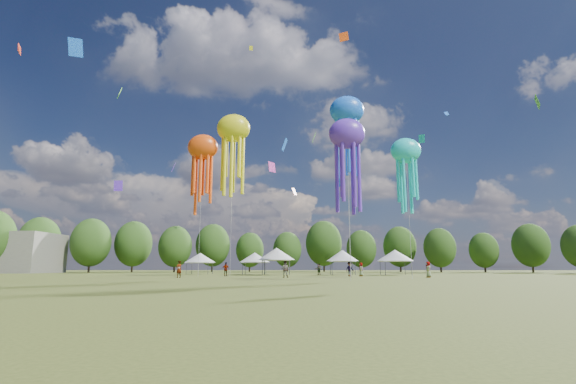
{
  "coord_description": "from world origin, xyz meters",
  "views": [
    {
      "loc": [
        -1.66,
        -11.41,
        1.2
      ],
      "look_at": [
        -2.37,
        15.0,
        6.0
      ],
      "focal_mm": 25.8,
      "sensor_mm": 36.0,
      "label": 1
    }
  ],
  "objects": [
    {
      "name": "ground",
      "position": [
        0.0,
        0.0,
        0.0
      ],
      "size": [
        300.0,
        300.0,
        0.0
      ],
      "primitive_type": "plane",
      "color": "#384416",
      "rests_on": "ground"
    },
    {
      "name": "spectator_near",
      "position": [
        -3.3,
        36.83,
        0.95
      ],
      "size": [
        1.04,
        0.88,
        1.9
      ],
      "primitive_type": "imported",
      "rotation": [
        0.0,
        0.0,
        2.96
      ],
      "color": "gray",
      "rests_on": "ground"
    },
    {
      "name": "spectators_far",
      "position": [
        3.29,
        45.62,
        0.9
      ],
      "size": [
        35.09,
        20.29,
        1.92
      ],
      "color": "gray",
      "rests_on": "ground"
    },
    {
      "name": "festival_tents",
      "position": [
        -2.35,
        55.21,
        2.93
      ],
      "size": [
        36.72,
        10.6,
        4.17
      ],
      "color": "#47474C",
      "rests_on": "ground"
    },
    {
      "name": "show_kites",
      "position": [
        -3.1,
        39.46,
        16.5
      ],
      "size": [
        28.58,
        19.47,
        24.23
      ],
      "color": "#F74F0F",
      "rests_on": "ground"
    },
    {
      "name": "small_kites",
      "position": [
        -1.91,
        42.35,
        29.9
      ],
      "size": [
        76.41,
        63.05,
        46.03
      ],
      "color": "#F74F0F",
      "rests_on": "ground"
    },
    {
      "name": "treeline",
      "position": [
        -3.87,
        62.51,
        6.54
      ],
      "size": [
        201.57,
        95.24,
        13.43
      ],
      "color": "#38281C",
      "rests_on": "ground"
    }
  ]
}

